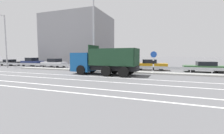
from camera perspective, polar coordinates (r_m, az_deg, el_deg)
name	(u,v)px	position (r m, az deg, el deg)	size (l,w,h in m)	color
ground_plane	(119,75)	(15.99, 2.79, -3.11)	(320.00, 320.00, 0.00)	#565659
lane_strip_0	(98,77)	(14.81, -5.54, -3.74)	(60.69, 0.16, 0.01)	silver
lane_strip_1	(86,80)	(12.87, -9.82, -5.06)	(60.69, 0.16, 0.01)	silver
lane_strip_2	(67,86)	(10.78, -16.61, -7.08)	(60.69, 0.16, 0.01)	silver
lane_strip_3	(54,91)	(9.77, -21.31, -8.42)	(60.69, 0.16, 0.01)	silver
median_island	(125,72)	(18.29, 5.04, -1.85)	(33.38, 1.10, 0.18)	gray
median_guardrail	(127,67)	(19.28, 5.88, -0.09)	(60.69, 0.09, 0.78)	#9EA0A5
dump_truck	(97,63)	(16.75, -5.86, 1.46)	(7.55, 2.89, 3.22)	#144C8C
median_road_sign	(154,62)	(17.63, 15.53, 1.90)	(0.75, 0.16, 2.58)	white
street_lamp_0	(4,39)	(30.57, -35.78, 8.79)	(0.71, 2.42, 8.63)	#ADADB2
street_lamp_1	(93,32)	(19.76, -7.18, 13.21)	(0.70, 2.05, 9.28)	#ADADB2
parked_car_0	(10,62)	(36.29, -34.32, 1.46)	(4.09, 1.98, 1.24)	black
parked_car_1	(32,62)	(32.44, -28.11, 1.70)	(4.27, 2.05, 1.62)	navy
parked_car_2	(54,63)	(28.18, -21.17, 1.48)	(4.76, 2.07, 1.51)	silver
parked_car_3	(86,64)	(24.79, -9.99, 1.22)	(4.29, 2.01, 1.40)	navy
parked_car_4	(118,64)	(22.71, 2.35, 1.18)	(4.07, 2.00, 1.58)	#B27A14
parked_car_5	(150,65)	(21.81, 14.41, 0.83)	(4.60, 2.07, 1.52)	#B27A14
parked_car_6	(205,67)	(21.79, 31.85, 0.08)	(4.81, 2.03, 1.34)	#335B33
background_building_0	(79,41)	(35.94, -12.48, 9.81)	(13.53, 10.86, 10.89)	gray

